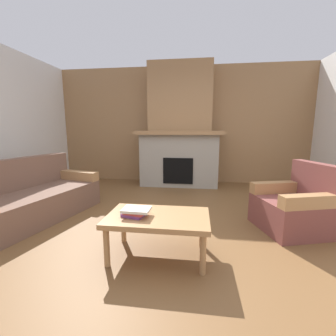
{
  "coord_description": "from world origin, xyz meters",
  "views": [
    {
      "loc": [
        0.42,
        -2.52,
        1.27
      ],
      "look_at": [
        -0.01,
        0.72,
        0.7
      ],
      "focal_mm": 24.16,
      "sensor_mm": 36.0,
      "label": 1
    }
  ],
  "objects_px": {
    "fireplace": "(180,134)",
    "couch": "(32,199)",
    "coffee_table": "(158,220)",
    "armchair": "(295,207)"
  },
  "relations": [
    {
      "from": "fireplace",
      "to": "couch",
      "type": "distance_m",
      "value": 3.14
    },
    {
      "from": "fireplace",
      "to": "coffee_table",
      "type": "relative_size",
      "value": 2.7
    },
    {
      "from": "armchair",
      "to": "coffee_table",
      "type": "xyz_separation_m",
      "value": [
        -1.61,
        -0.83,
        0.08
      ]
    },
    {
      "from": "fireplace",
      "to": "coffee_table",
      "type": "distance_m",
      "value": 3.16
    },
    {
      "from": "couch",
      "to": "armchair",
      "type": "height_order",
      "value": "same"
    },
    {
      "from": "armchair",
      "to": "coffee_table",
      "type": "height_order",
      "value": "armchair"
    },
    {
      "from": "fireplace",
      "to": "couch",
      "type": "xyz_separation_m",
      "value": [
        -1.91,
        -2.33,
        -0.88
      ]
    },
    {
      "from": "couch",
      "to": "armchair",
      "type": "relative_size",
      "value": 2.06
    },
    {
      "from": "fireplace",
      "to": "armchair",
      "type": "distance_m",
      "value": 2.91
    },
    {
      "from": "armchair",
      "to": "coffee_table",
      "type": "distance_m",
      "value": 1.82
    }
  ]
}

